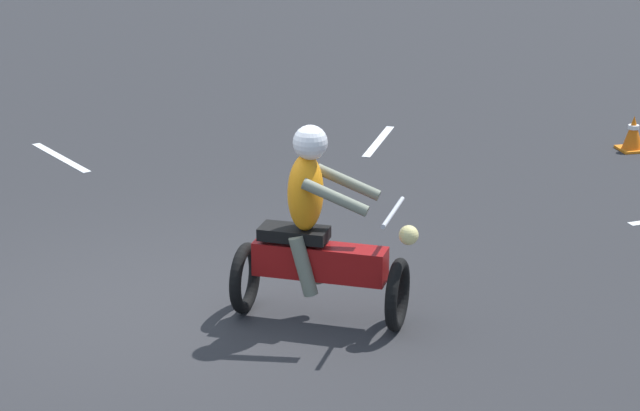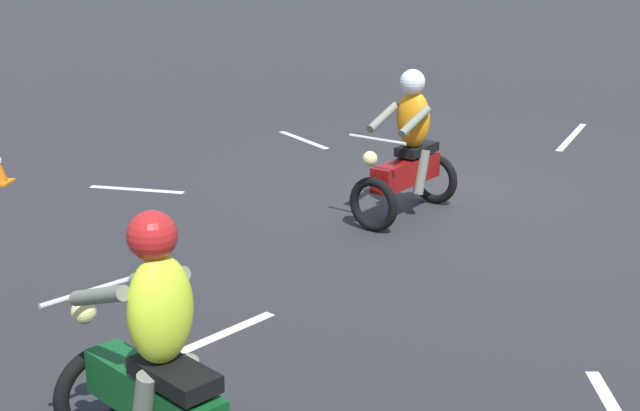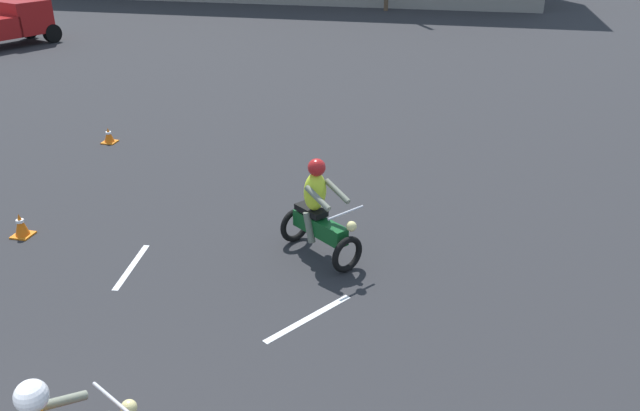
% 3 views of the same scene
% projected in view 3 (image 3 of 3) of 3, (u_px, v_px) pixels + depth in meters
% --- Properties ---
extents(motorcycle_rider_background, '(1.48, 1.32, 1.66)m').
position_uv_depth(motorcycle_rider_background, '(319.00, 215.00, 9.89)').
color(motorcycle_rider_background, black).
rests_on(motorcycle_rider_background, ground).
extents(pickup_truck, '(3.27, 4.54, 1.73)m').
position_uv_depth(pickup_truck, '(4.00, 23.00, 25.27)').
color(pickup_truck, black).
rests_on(pickup_truck, ground).
extents(traffic_cone_near_left, '(0.32, 0.32, 0.43)m').
position_uv_depth(traffic_cone_near_left, '(21.00, 225.00, 10.69)').
color(traffic_cone_near_left, orange).
rests_on(traffic_cone_near_left, ground).
extents(traffic_cone_mid_left, '(0.32, 0.32, 0.37)m').
position_uv_depth(traffic_cone_mid_left, '(109.00, 136.00, 15.01)').
color(traffic_cone_mid_left, orange).
rests_on(traffic_cone_mid_left, ground).
extents(lane_stripe_ne, '(0.94, 1.36, 0.01)m').
position_uv_depth(lane_stripe_ne, '(309.00, 318.00, 8.61)').
color(lane_stripe_ne, silver).
rests_on(lane_stripe_ne, ground).
extents(lane_stripe_n, '(0.28, 1.38, 0.01)m').
position_uv_depth(lane_stripe_n, '(132.00, 266.00, 9.85)').
color(lane_stripe_n, silver).
rests_on(lane_stripe_n, ground).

